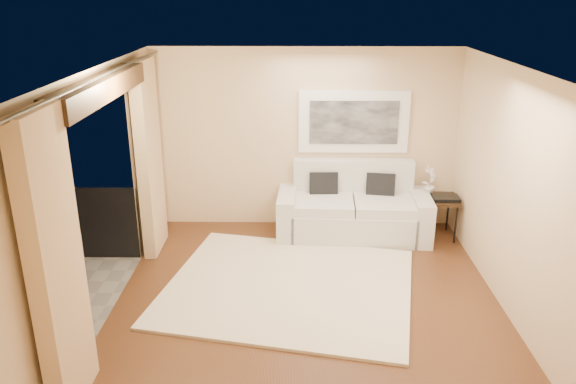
{
  "coord_description": "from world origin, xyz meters",
  "views": [
    {
      "loc": [
        -0.15,
        -5.64,
        3.47
      ],
      "look_at": [
        -0.24,
        1.01,
        1.05
      ],
      "focal_mm": 35.0,
      "sensor_mm": 36.0,
      "label": 1
    }
  ],
  "objects_px": {
    "orchid": "(430,180)",
    "balcony_chair_near": "(67,267)",
    "sofa": "(353,210)",
    "bistro_table": "(6,260)",
    "side_table": "(438,201)",
    "balcony_chair_far": "(35,261)"
  },
  "relations": [
    {
      "from": "orchid",
      "to": "balcony_chair_near",
      "type": "xyz_separation_m",
      "value": [
        -4.56,
        -2.09,
        -0.35
      ]
    },
    {
      "from": "sofa",
      "to": "bistro_table",
      "type": "bearing_deg",
      "value": -148.01
    },
    {
      "from": "side_table",
      "to": "balcony_chair_near",
      "type": "height_order",
      "value": "balcony_chair_near"
    },
    {
      "from": "side_table",
      "to": "sofa",
      "type": "bearing_deg",
      "value": 175.33
    },
    {
      "from": "side_table",
      "to": "bistro_table",
      "type": "height_order",
      "value": "bistro_table"
    },
    {
      "from": "side_table",
      "to": "balcony_chair_near",
      "type": "xyz_separation_m",
      "value": [
        -4.67,
        -1.97,
        -0.06
      ]
    },
    {
      "from": "balcony_chair_near",
      "to": "bistro_table",
      "type": "bearing_deg",
      "value": -178.19
    },
    {
      "from": "bistro_table",
      "to": "balcony_chair_near",
      "type": "distance_m",
      "value": 0.64
    },
    {
      "from": "side_table",
      "to": "bistro_table",
      "type": "relative_size",
      "value": 0.81
    },
    {
      "from": "sofa",
      "to": "side_table",
      "type": "relative_size",
      "value": 3.68
    },
    {
      "from": "orchid",
      "to": "balcony_chair_far",
      "type": "xyz_separation_m",
      "value": [
        -4.88,
        -2.17,
        -0.24
      ]
    },
    {
      "from": "orchid",
      "to": "bistro_table",
      "type": "bearing_deg",
      "value": -155.89
    },
    {
      "from": "sofa",
      "to": "side_table",
      "type": "distance_m",
      "value": 1.24
    },
    {
      "from": "orchid",
      "to": "balcony_chair_far",
      "type": "distance_m",
      "value": 5.35
    },
    {
      "from": "balcony_chair_near",
      "to": "sofa",
      "type": "bearing_deg",
      "value": 13.33
    },
    {
      "from": "bistro_table",
      "to": "balcony_chair_near",
      "type": "relative_size",
      "value": 0.88
    },
    {
      "from": "sofa",
      "to": "balcony_chair_near",
      "type": "bearing_deg",
      "value": -146.5
    },
    {
      "from": "sofa",
      "to": "bistro_table",
      "type": "height_order",
      "value": "sofa"
    },
    {
      "from": "balcony_chair_far",
      "to": "balcony_chair_near",
      "type": "xyz_separation_m",
      "value": [
        0.32,
        0.08,
        -0.11
      ]
    },
    {
      "from": "side_table",
      "to": "balcony_chair_near",
      "type": "bearing_deg",
      "value": -157.08
    },
    {
      "from": "balcony_chair_far",
      "to": "bistro_table",
      "type": "bearing_deg",
      "value": 28.98
    },
    {
      "from": "side_table",
      "to": "orchid",
      "type": "bearing_deg",
      "value": 133.26
    }
  ]
}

